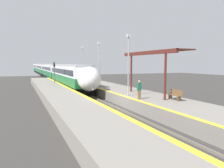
{
  "coord_description": "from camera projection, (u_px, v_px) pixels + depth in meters",
  "views": [
    {
      "loc": [
        -7.5,
        -18.41,
        4.22
      ],
      "look_at": [
        0.55,
        0.6,
        2.26
      ],
      "focal_mm": 35.0,
      "sensor_mm": 36.0,
      "label": 1
    }
  ],
  "objects": [
    {
      "name": "ground_plane",
      "position": [
        109.0,
        109.0,
        20.19
      ],
      "size": [
        120.0,
        120.0,
        0.0
      ],
      "primitive_type": "plane",
      "color": "#383533"
    },
    {
      "name": "rail_left",
      "position": [
        102.0,
        109.0,
        19.91
      ],
      "size": [
        0.08,
        90.0,
        0.15
      ],
      "primitive_type": "cube",
      "color": "slate",
      "rests_on": "ground_plane"
    },
    {
      "name": "rail_right",
      "position": [
        116.0,
        108.0,
        20.46
      ],
      "size": [
        0.08,
        90.0,
        0.15
      ],
      "primitive_type": "cube",
      "color": "slate",
      "rests_on": "ground_plane"
    },
    {
      "name": "train",
      "position": [
        47.0,
        70.0,
        64.6
      ],
      "size": [
        2.86,
        88.45,
        4.01
      ],
      "color": "black",
      "rests_on": "ground_plane"
    },
    {
      "name": "platform_right",
      "position": [
        146.0,
        101.0,
        21.68
      ],
      "size": [
        4.82,
        64.0,
        1.05
      ],
      "color": "gray",
      "rests_on": "ground_plane"
    },
    {
      "name": "platform_left",
      "position": [
        72.0,
        106.0,
        18.8
      ],
      "size": [
        3.79,
        64.0,
        1.05
      ],
      "color": "gray",
      "rests_on": "ground_plane"
    },
    {
      "name": "platform_bench",
      "position": [
        175.0,
        95.0,
        18.91
      ],
      "size": [
        0.44,
        1.56,
        0.89
      ],
      "color": "brown",
      "rests_on": "platform_right"
    },
    {
      "name": "person_waiting",
      "position": [
        139.0,
        89.0,
        19.3
      ],
      "size": [
        0.36,
        0.22,
        1.68
      ],
      "color": "#7F6647",
      "rests_on": "platform_right"
    },
    {
      "name": "railway_signal",
      "position": [
        54.0,
        73.0,
        35.71
      ],
      "size": [
        0.28,
        0.28,
        4.37
      ],
      "color": "#59595E",
      "rests_on": "ground_plane"
    },
    {
      "name": "lamppost_near",
      "position": [
        128.0,
        61.0,
        21.11
      ],
      "size": [
        0.36,
        0.2,
        5.95
      ],
      "color": "#9E9EA3",
      "rests_on": "platform_right"
    },
    {
      "name": "lamppost_mid",
      "position": [
        99.0,
        62.0,
        28.76
      ],
      "size": [
        0.36,
        0.2,
        5.95
      ],
      "color": "#9E9EA3",
      "rests_on": "platform_right"
    },
    {
      "name": "lamppost_far",
      "position": [
        83.0,
        62.0,
        36.42
      ],
      "size": [
        0.36,
        0.2,
        5.95
      ],
      "color": "#9E9EA3",
      "rests_on": "platform_right"
    },
    {
      "name": "station_canopy",
      "position": [
        151.0,
        55.0,
        21.73
      ],
      "size": [
        2.02,
        9.25,
        4.38
      ],
      "color": "#511E19",
      "rests_on": "platform_right"
    }
  ]
}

